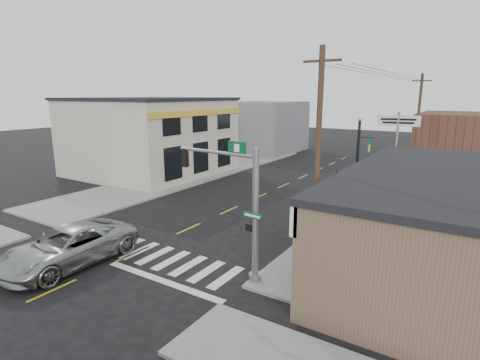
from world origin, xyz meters
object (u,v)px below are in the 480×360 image
Objects in this scene: suv at (69,246)px; lamp_post at (358,160)px; bare_tree at (351,180)px; fire_hydrant at (319,223)px; dance_center_sign at (397,132)px; utility_pole_far at (417,127)px; utility_pole_near at (317,157)px; traffic_signal_pole at (241,199)px; guide_sign at (334,204)px.

suv is 0.99× the size of lamp_post.
bare_tree is (1.28, -5.79, 0.07)m from lamp_post.
fire_hydrant is 0.16× the size of bare_tree.
bare_tree is (0.39, -12.21, -1.04)m from dance_center_sign.
suv is 0.67× the size of utility_pole_far.
suv is at bearing -145.15° from utility_pole_near.
dance_center_sign reaches higher than traffic_signal_pole.
utility_pole_near is at bearing 60.01° from traffic_signal_pole.
suv is 0.99× the size of dance_center_sign.
utility_pole_far reaches higher than lamp_post.
utility_pole_near is (-0.67, -13.59, 0.04)m from dance_center_sign.
dance_center_sign reaches higher than fire_hydrant.
dance_center_sign is (1.87, 9.75, 4.19)m from fire_hydrant.
suv is 0.66× the size of utility_pole_near.
bare_tree is 0.51× the size of utility_pole_far.
dance_center_sign is at bearing 85.51° from traffic_signal_pole.
utility_pole_far reaches higher than guide_sign.
bare_tree is 0.50× the size of utility_pole_near.
traffic_signal_pole is 0.90× the size of dance_center_sign.
lamp_post is 6.58m from dance_center_sign.
utility_pole_far is at bearing 77.16° from dance_center_sign.
fire_hydrant is 4.64m from lamp_post.
utility_pole_far is (1.55, 15.82, 2.89)m from guide_sign.
bare_tree is at bearing -47.49° from fire_hydrant.
utility_pole_near reaches higher than dance_center_sign.
traffic_signal_pole is 16.68m from dance_center_sign.
lamp_post is at bearing 84.76° from traffic_signal_pole.
traffic_signal_pole is 5.18m from bare_tree.
utility_pole_near is (9.00, 5.70, 3.93)m from suv.
traffic_signal_pole reaches higher than fire_hydrant.
utility_pole_near is at bearing -86.12° from utility_pole_far.
traffic_signal_pole is at bearing -107.29° from dance_center_sign.
fire_hydrant is at bearing -92.23° from lamp_post.
utility_pole_near reaches higher than lamp_post.
suv is at bearing -124.84° from dance_center_sign.
fire_hydrant is 0.12× the size of lamp_post.
guide_sign is 3.91m from lamp_post.
traffic_signal_pole is 0.90× the size of lamp_post.
bare_tree is at bearing 59.01° from traffic_signal_pole.
traffic_signal_pole is 6.92m from guide_sign.
fire_hydrant is 0.12× the size of dance_center_sign.
suv is at bearing -144.84° from bare_tree.
lamp_post is 0.66× the size of utility_pole_near.
utility_pole_near is 1.02× the size of utility_pole_far.
dance_center_sign is at bearing 89.64° from utility_pole_near.
guide_sign is at bearing -78.72° from lamp_post.
traffic_signal_pole reaches higher than bare_tree.
guide_sign reaches higher than suv.
suv is at bearing -129.22° from fire_hydrant.
suv is 21.93m from dance_center_sign.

